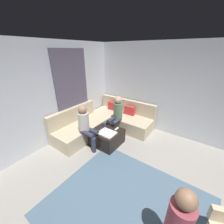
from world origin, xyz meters
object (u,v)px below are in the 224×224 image
sectional_couch (105,122)px  person_on_couch_side (87,125)px  coffee_mug (105,124)px  person_on_couch_back (116,114)px  ottoman (107,137)px  game_remote (117,129)px

sectional_couch → person_on_couch_side: bearing=-81.4°
coffee_mug → person_on_couch_side: (-0.14, -0.58, 0.19)m
person_on_couch_back → person_on_couch_side: same height
person_on_couch_side → sectional_couch: bearing=-171.4°
ottoman → game_remote: game_remote is taller
sectional_couch → ottoman: 0.77m
person_on_couch_back → person_on_couch_side: size_ratio=1.00×
game_remote → sectional_couch: bearing=152.8°
sectional_couch → game_remote: bearing=-27.2°
sectional_couch → person_on_couch_back: bearing=8.0°
sectional_couch → person_on_couch_side: 1.05m
sectional_couch → game_remote: 0.79m
game_remote → person_on_couch_side: size_ratio=0.12×
ottoman → person_on_couch_back: size_ratio=0.63×
ottoman → sectional_couch: bearing=131.5°
person_on_couch_back → person_on_couch_side: (-0.24, -1.03, 0.00)m
sectional_couch → coffee_mug: size_ratio=26.84×
sectional_couch → coffee_mug: 0.52m
ottoman → game_remote: size_ratio=5.07×
game_remote → person_on_couch_back: person_on_couch_back is taller
game_remote → coffee_mug: bearing=-174.3°
ottoman → game_remote: bearing=50.7°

